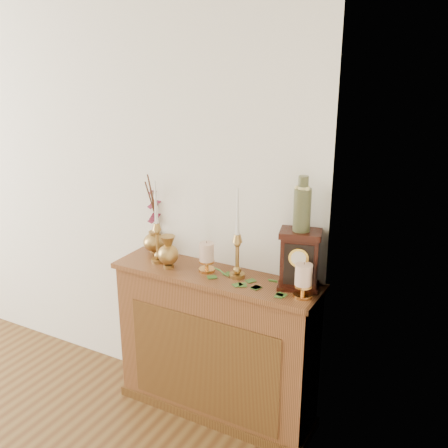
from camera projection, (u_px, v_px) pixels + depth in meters
The scene contains 10 objects.
console_shelf at pixel (215, 349), 3.13m from camera, with size 1.24×0.34×0.93m.
candlestick_left at pixel (157, 236), 3.09m from camera, with size 0.08×0.08×0.50m.
candlestick_center at pixel (237, 249), 2.88m from camera, with size 0.09×0.09×0.52m.
bud_vase at pixel (168, 252), 3.02m from camera, with size 0.12×0.12×0.20m.
ginger_jar at pixel (155, 215), 3.25m from camera, with size 0.20×0.22×0.51m.
pillar_candle_left at pixel (207, 256), 2.98m from camera, with size 0.10×0.10×0.18m.
pillar_candle_right at pixel (303, 279), 2.67m from camera, with size 0.10×0.10×0.19m.
ivy_garland at pixel (245, 283), 2.82m from camera, with size 0.50×0.21×0.08m.
mantel_clock at pixel (300, 260), 2.75m from camera, with size 0.25×0.20×0.32m.
ceramic_vase at pixel (302, 207), 2.66m from camera, with size 0.09×0.09×0.29m.
Camera 1 is at (2.75, -0.27, 2.15)m, focal length 42.00 mm.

